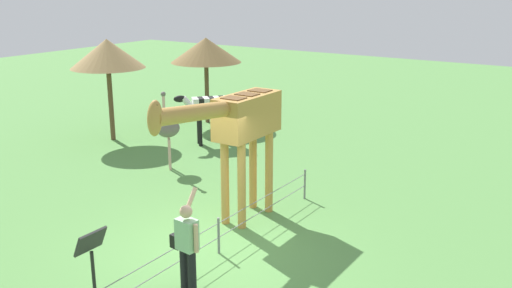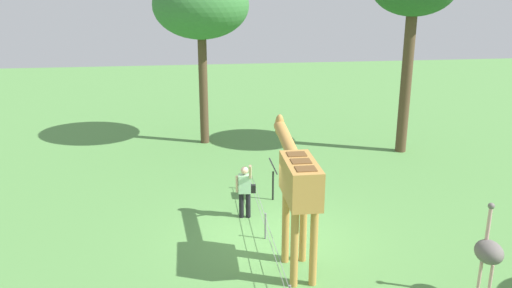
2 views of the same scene
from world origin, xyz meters
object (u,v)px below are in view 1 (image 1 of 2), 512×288
at_px(shade_hut_near, 107,54).
at_px(info_sign, 91,252).
at_px(zebra, 209,109).
at_px(shade_hut_far, 206,50).
at_px(visitor, 187,242).
at_px(giraffe, 239,125).
at_px(ostrich, 168,129).

distance_m(shade_hut_near, info_sign, 10.55).
height_order(zebra, info_sign, zebra).
distance_m(zebra, shade_hut_far, 3.38).
relative_size(shade_hut_near, info_sign, 2.54).
relative_size(shade_hut_near, shade_hut_far, 1.06).
distance_m(visitor, shade_hut_far, 12.33).
distance_m(giraffe, ostrich, 4.38).
distance_m(zebra, ostrich, 2.72).
relative_size(zebra, ostrich, 0.74).
bearing_deg(info_sign, giraffe, 178.86).
height_order(ostrich, shade_hut_far, shade_hut_far).
height_order(visitor, zebra, visitor).
bearing_deg(zebra, ostrich, 13.15).
xyz_separation_m(zebra, info_sign, (8.66, 4.31, -0.21)).
relative_size(ostrich, shade_hut_far, 0.71).
bearing_deg(ostrich, zebra, -166.85).
distance_m(visitor, shade_hut_near, 10.56).
distance_m(visitor, zebra, 9.19).
relative_size(giraffe, shade_hut_far, 1.23).
bearing_deg(shade_hut_far, zebra, 39.35).
height_order(zebra, shade_hut_near, shade_hut_near).
relative_size(ostrich, shade_hut_near, 0.67).
relative_size(visitor, info_sign, 1.34).
distance_m(ostrich, info_sign, 7.06).
distance_m(giraffe, shade_hut_near, 8.15).
relative_size(giraffe, info_sign, 2.94).
relative_size(zebra, info_sign, 1.26).
xyz_separation_m(giraffe, shade_hut_far, (-6.95, -6.31, 0.47)).
xyz_separation_m(shade_hut_far, info_sign, (11.00, 6.23, -1.74)).
bearing_deg(info_sign, visitor, 139.42).
distance_m(shade_hut_near, shade_hut_far, 3.86).
bearing_deg(giraffe, info_sign, -1.14).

